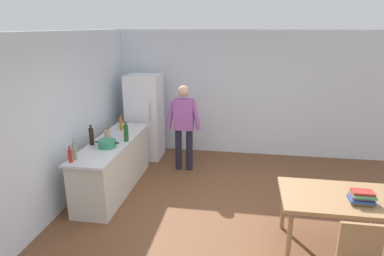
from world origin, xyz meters
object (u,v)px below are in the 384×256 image
(book_stack, at_px, (362,197))
(utensil_jar, at_px, (108,134))
(person, at_px, (184,122))
(bottle_sauce_red, at_px, (70,156))
(bottle_oil_amber, at_px, (121,124))
(bottle_beer_brown, at_px, (127,131))
(cooking_pot, at_px, (107,144))
(bottle_vinegar_tall, at_px, (74,151))
(bottle_wine_dark, at_px, (91,136))
(dining_table, at_px, (338,202))
(refrigerator, at_px, (145,117))
(bottle_wine_green, at_px, (126,133))

(book_stack, bearing_deg, utensil_jar, 159.75)
(person, distance_m, bottle_sauce_red, 2.37)
(book_stack, bearing_deg, bottle_sauce_red, 175.80)
(bottle_oil_amber, height_order, bottle_beer_brown, bottle_oil_amber)
(bottle_oil_amber, bearing_deg, book_stack, -27.00)
(cooking_pot, bearing_deg, bottle_vinegar_tall, -114.68)
(person, xyz_separation_m, bottle_wine_dark, (-1.29, -1.27, 0.07))
(dining_table, xyz_separation_m, bottle_vinegar_tall, (-3.61, 0.25, 0.36))
(person, distance_m, bottle_wine_dark, 1.81)
(person, relative_size, book_stack, 6.04)
(book_stack, bearing_deg, bottle_oil_amber, 153.00)
(utensil_jar, bearing_deg, dining_table, -19.51)
(bottle_sauce_red, bearing_deg, cooking_pot, 67.57)
(bottle_sauce_red, distance_m, bottle_oil_amber, 1.60)
(cooking_pot, xyz_separation_m, book_stack, (3.57, -0.94, -0.14))
(refrigerator, relative_size, bottle_vinegar_tall, 5.62)
(cooking_pot, height_order, bottle_vinegar_tall, bottle_vinegar_tall)
(utensil_jar, height_order, book_stack, utensil_jar)
(person, height_order, book_stack, person)
(refrigerator, relative_size, cooking_pot, 4.50)
(dining_table, distance_m, bottle_vinegar_tall, 3.64)
(dining_table, xyz_separation_m, bottle_sauce_red, (-3.63, 0.15, 0.32))
(refrigerator, relative_size, bottle_sauce_red, 7.50)
(refrigerator, height_order, bottle_beer_brown, refrigerator)
(utensil_jar, bearing_deg, bottle_vinegar_tall, -94.60)
(bottle_oil_amber, relative_size, bottle_beer_brown, 1.08)
(bottle_sauce_red, height_order, book_stack, bottle_sauce_red)
(bottle_wine_green, bearing_deg, book_stack, -20.69)
(bottle_beer_brown, relative_size, bottle_vinegar_tall, 0.81)
(refrigerator, bearing_deg, bottle_wine_dark, -100.68)
(bottle_vinegar_tall, bearing_deg, cooking_pot, 65.32)
(bottle_sauce_red, height_order, bottle_vinegar_tall, bottle_vinegar_tall)
(bottle_wine_green, xyz_separation_m, bottle_sauce_red, (-0.48, -0.99, -0.05))
(person, height_order, bottle_vinegar_tall, person)
(utensil_jar, xyz_separation_m, book_stack, (3.75, -1.38, -0.15))
(cooking_pot, bearing_deg, bottle_sauce_red, -112.43)
(person, height_order, bottle_sauce_red, person)
(bottle_beer_brown, bearing_deg, refrigerator, 93.05)
(bottle_sauce_red, height_order, bottle_beer_brown, bottle_beer_brown)
(dining_table, distance_m, bottle_oil_amber, 3.90)
(bottle_wine_green, height_order, bottle_wine_dark, same)
(bottle_wine_dark, bearing_deg, bottle_vinegar_tall, -86.95)
(bottle_wine_green, distance_m, bottle_oil_amber, 0.69)
(dining_table, bearing_deg, bottle_beer_brown, 156.86)
(utensil_jar, xyz_separation_m, bottle_oil_amber, (0.06, 0.50, 0.04))
(bottle_vinegar_tall, bearing_deg, utensil_jar, 85.40)
(book_stack, bearing_deg, cooking_pot, 165.23)
(cooking_pot, bearing_deg, bottle_oil_amber, 97.02)
(cooking_pot, distance_m, bottle_wine_green, 0.40)
(bottle_wine_dark, height_order, bottle_sauce_red, bottle_wine_dark)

